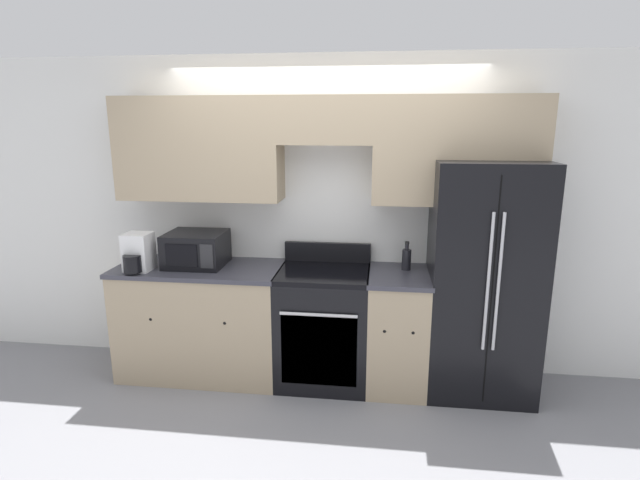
{
  "coord_description": "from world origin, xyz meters",
  "views": [
    {
      "loc": [
        0.47,
        -3.42,
        2.09
      ],
      "look_at": [
        -0.0,
        0.31,
        1.18
      ],
      "focal_mm": 28.0,
      "sensor_mm": 36.0,
      "label": 1
    }
  ],
  "objects": [
    {
      "name": "ground_plane",
      "position": [
        0.0,
        0.0,
        0.0
      ],
      "size": [
        12.0,
        12.0,
        0.0
      ],
      "primitive_type": "plane",
      "color": "gray"
    },
    {
      "name": "wall_back",
      "position": [
        -0.0,
        0.59,
        1.53
      ],
      "size": [
        8.0,
        0.39,
        2.6
      ],
      "color": "white",
      "rests_on": "ground_plane"
    },
    {
      "name": "lower_cabinets_left",
      "position": [
        -0.99,
        0.31,
        0.47
      ],
      "size": [
        1.34,
        0.64,
        0.93
      ],
      "color": "tan",
      "rests_on": "ground_plane"
    },
    {
      "name": "lower_cabinets_right",
      "position": [
        0.62,
        0.31,
        0.47
      ],
      "size": [
        0.48,
        0.64,
        0.93
      ],
      "color": "tan",
      "rests_on": "ground_plane"
    },
    {
      "name": "oven_range",
      "position": [
        0.03,
        0.31,
        0.47
      ],
      "size": [
        0.72,
        0.65,
        1.09
      ],
      "color": "black",
      "rests_on": "ground_plane"
    },
    {
      "name": "refrigerator",
      "position": [
        1.25,
        0.35,
        0.9
      ],
      "size": [
        0.8,
        0.74,
        1.81
      ],
      "color": "black",
      "rests_on": "ground_plane"
    },
    {
      "name": "microwave",
      "position": [
        -1.02,
        0.34,
        1.07
      ],
      "size": [
        0.46,
        0.42,
        0.27
      ],
      "color": "black",
      "rests_on": "lower_cabinets_left"
    },
    {
      "name": "bottle",
      "position": [
        0.67,
        0.43,
        1.02
      ],
      "size": [
        0.07,
        0.07,
        0.23
      ],
      "color": "black",
      "rests_on": "lower_cabinets_right"
    },
    {
      "name": "coffee_maker",
      "position": [
        -1.42,
        0.14,
        1.07
      ],
      "size": [
        0.2,
        0.28,
        0.3
      ],
      "color": "white",
      "rests_on": "lower_cabinets_left"
    }
  ]
}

